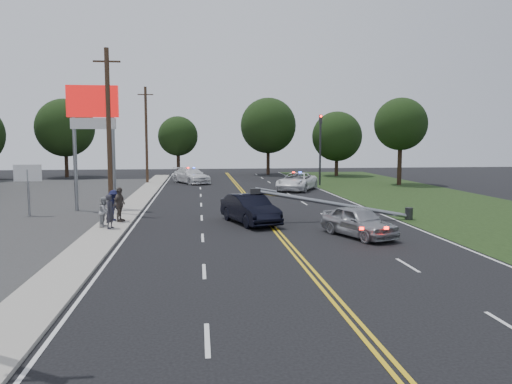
{
  "coord_description": "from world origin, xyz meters",
  "views": [
    {
      "loc": [
        -3.85,
        -19.07,
        4.57
      ],
      "look_at": [
        -0.72,
        8.07,
        1.7
      ],
      "focal_mm": 35.0,
      "sensor_mm": 36.0,
      "label": 1
    }
  ],
  "objects": [
    {
      "name": "tree_7",
      "position": [
        5.26,
        45.88,
        6.39
      ],
      "size": [
        7.23,
        7.23,
        10.01
      ],
      "color": "black",
      "rests_on": "ground"
    },
    {
      "name": "utility_pole_mid",
      "position": [
        -9.2,
        12.0,
        5.08
      ],
      "size": [
        1.6,
        0.28,
        10.0
      ],
      "color": "#382619",
      "rests_on": "ground"
    },
    {
      "name": "ground",
      "position": [
        0.0,
        0.0,
        0.0
      ],
      "size": [
        120.0,
        120.0,
        0.0
      ],
      "primitive_type": "plane",
      "color": "black",
      "rests_on": "ground"
    },
    {
      "name": "tree_6",
      "position": [
        -6.42,
        45.77,
        5.01
      ],
      "size": [
        5.06,
        5.06,
        7.56
      ],
      "color": "black",
      "rests_on": "ground"
    },
    {
      "name": "bystander_b",
      "position": [
        -8.67,
        6.97,
        0.89
      ],
      "size": [
        0.72,
        0.85,
        1.54
      ],
      "primitive_type": "imported",
      "rotation": [
        0.0,
        0.0,
        1.37
      ],
      "color": "#A7A8AC",
      "rests_on": "sidewalk"
    },
    {
      "name": "pylon_sign",
      "position": [
        -10.5,
        14.0,
        6.0
      ],
      "size": [
        3.2,
        0.35,
        8.0
      ],
      "color": "gray",
      "rests_on": "ground"
    },
    {
      "name": "tree_5",
      "position": [
        -19.88,
        44.06,
        6.0
      ],
      "size": [
        7.01,
        7.01,
        9.52
      ],
      "color": "black",
      "rests_on": "ground"
    },
    {
      "name": "emergency_a",
      "position": [
        4.98,
        25.18,
        0.8
      ],
      "size": [
        5.02,
        6.35,
        1.6
      ],
      "primitive_type": "imported",
      "rotation": [
        0.0,
        0.0,
        -0.48
      ],
      "color": "white",
      "rests_on": "ground"
    },
    {
      "name": "bystander_a",
      "position": [
        -8.28,
        6.36,
        0.98
      ],
      "size": [
        0.6,
        0.73,
        1.73
      ],
      "primitive_type": "imported",
      "rotation": [
        0.0,
        0.0,
        1.23
      ],
      "color": "#2B2A33",
      "rests_on": "sidewalk"
    },
    {
      "name": "small_sign",
      "position": [
        -14.0,
        12.0,
        2.33
      ],
      "size": [
        1.6,
        0.14,
        3.1
      ],
      "color": "gray",
      "rests_on": "ground"
    },
    {
      "name": "tree_9",
      "position": [
        16.41,
        29.43,
        6.11
      ],
      "size": [
        5.28,
        5.28,
        8.77
      ],
      "color": "black",
      "rests_on": "ground"
    },
    {
      "name": "waiting_sedan",
      "position": [
        3.63,
        3.47,
        0.72
      ],
      "size": [
        3.15,
        4.58,
        1.45
      ],
      "primitive_type": "imported",
      "rotation": [
        0.0,
        0.0,
        0.38
      ],
      "color": "#95979C",
      "rests_on": "ground"
    },
    {
      "name": "bystander_d",
      "position": [
        -8.16,
        8.5,
        1.06
      ],
      "size": [
        0.81,
        1.19,
        1.88
      ],
      "primitive_type": "imported",
      "rotation": [
        0.0,
        0.0,
        1.23
      ],
      "color": "#4F463F",
      "rests_on": "sidewalk"
    },
    {
      "name": "fallen_streetlight",
      "position": [
        4.19,
        8.0,
        0.92
      ],
      "size": [
        9.36,
        0.44,
        1.91
      ],
      "color": "#2D2D30",
      "rests_on": "ground"
    },
    {
      "name": "utility_pole_far",
      "position": [
        -9.2,
        34.0,
        5.08
      ],
      "size": [
        1.6,
        0.28,
        10.0
      ],
      "color": "#382619",
      "rests_on": "ground"
    },
    {
      "name": "centerline_yellow",
      "position": [
        0.0,
        10.0,
        0.01
      ],
      "size": [
        0.36,
        80.0,
        0.0
      ],
      "primitive_type": "cube",
      "color": "gold",
      "rests_on": "ground"
    },
    {
      "name": "tree_8",
      "position": [
        13.52,
        42.44,
        4.98
      ],
      "size": [
        6.25,
        6.25,
        8.11
      ],
      "color": "black",
      "rests_on": "ground"
    },
    {
      "name": "traffic_signal",
      "position": [
        8.3,
        30.0,
        4.21
      ],
      "size": [
        0.28,
        0.41,
        7.05
      ],
      "color": "#2D2D30",
      "rests_on": "ground"
    },
    {
      "name": "crashed_sedan",
      "position": [
        -1.08,
        7.76,
        0.8
      ],
      "size": [
        3.09,
        5.14,
        1.6
      ],
      "primitive_type": "imported",
      "rotation": [
        0.0,
        0.0,
        0.31
      ],
      "color": "black",
      "rests_on": "ground"
    },
    {
      "name": "sidewalk",
      "position": [
        -8.4,
        10.0,
        0.06
      ],
      "size": [
        1.8,
        70.0,
        0.12
      ],
      "primitive_type": "cube",
      "color": "#9D988D",
      "rests_on": "ground"
    },
    {
      "name": "grass_verge",
      "position": [
        13.5,
        10.0,
        0.01
      ],
      "size": [
        12.0,
        80.0,
        0.01
      ],
      "primitive_type": "cube",
      "color": "black",
      "rests_on": "ground"
    },
    {
      "name": "emergency_b",
      "position": [
        -4.64,
        33.59,
        0.81
      ],
      "size": [
        4.61,
        6.01,
        1.62
      ],
      "primitive_type": "imported",
      "rotation": [
        0.0,
        0.0,
        0.48
      ],
      "color": "white",
      "rests_on": "ground"
    },
    {
      "name": "bystander_c",
      "position": [
        -8.53,
        9.0,
        0.97
      ],
      "size": [
        0.67,
        1.12,
        1.69
      ],
      "primitive_type": "imported",
      "rotation": [
        0.0,
        0.0,
        1.53
      ],
      "color": "#181B3D",
      "rests_on": "sidewalk"
    }
  ]
}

